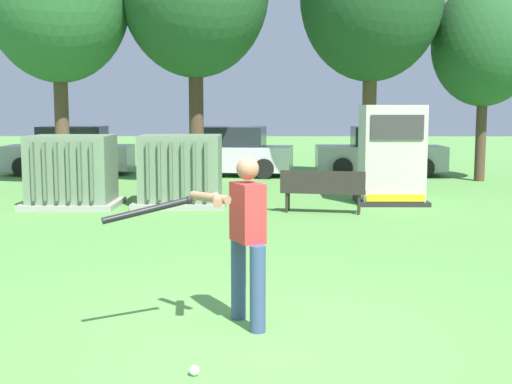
{
  "coord_description": "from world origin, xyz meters",
  "views": [
    {
      "loc": [
        0.06,
        -6.46,
        2.23
      ],
      "look_at": [
        -0.04,
        3.5,
        1.0
      ],
      "focal_mm": 47.81,
      "sensor_mm": 36.0,
      "label": 1
    }
  ],
  "objects": [
    {
      "name": "parked_car_right_of_center",
      "position": [
        4.0,
        16.24,
        0.75
      ],
      "size": [
        4.23,
        1.99,
        1.62
      ],
      "color": "#B2B2B7",
      "rests_on": "ground"
    },
    {
      "name": "transformer_mid_west",
      "position": [
        -1.81,
        9.1,
        0.79
      ],
      "size": [
        2.1,
        1.7,
        1.62
      ],
      "color": "#9E9B93",
      "rests_on": "ground"
    },
    {
      "name": "transformer_west",
      "position": [
        -4.27,
        8.9,
        0.79
      ],
      "size": [
        2.1,
        1.7,
        1.62
      ],
      "color": "#9E9B93",
      "rests_on": "ground"
    },
    {
      "name": "sports_ball",
      "position": [
        -0.51,
        -0.99,
        0.04
      ],
      "size": [
        0.09,
        0.09,
        0.09
      ],
      "primitive_type": "sphere",
      "color": "white",
      "rests_on": "ground"
    },
    {
      "name": "ground_plane",
      "position": [
        0.0,
        0.0,
        0.0
      ],
      "size": [
        96.0,
        96.0,
        0.0
      ],
      "primitive_type": "plane",
      "color": "#5B9947"
    },
    {
      "name": "batter",
      "position": [
        -0.14,
        0.34,
        0.98
      ],
      "size": [
        1.54,
        0.96,
        1.74
      ],
      "color": "#384C75",
      "rests_on": "ground"
    },
    {
      "name": "parked_car_left_of_center",
      "position": [
        -1.05,
        16.01,
        0.75
      ],
      "size": [
        4.37,
        2.28,
        1.62
      ],
      "color": "silver",
      "rests_on": "ground"
    },
    {
      "name": "parked_car_leftmost",
      "position": [
        -6.46,
        16.5,
        0.75
      ],
      "size": [
        4.24,
        2.0,
        1.62
      ],
      "color": "#B2B2B7",
      "rests_on": "ground"
    },
    {
      "name": "tree_right",
      "position": [
        6.74,
        14.48,
        4.13
      ],
      "size": [
        3.15,
        3.15,
        6.02
      ],
      "color": "#4C3828",
      "rests_on": "ground"
    },
    {
      "name": "park_bench",
      "position": [
        1.34,
        7.92,
        0.54
      ],
      "size": [
        1.84,
        0.73,
        0.92
      ],
      "color": "#2D2823",
      "rests_on": "ground"
    },
    {
      "name": "generator_enclosure",
      "position": [
        3.08,
        9.49,
        1.14
      ],
      "size": [
        1.6,
        1.4,
        2.3
      ],
      "color": "#262626",
      "rests_on": "ground"
    }
  ]
}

